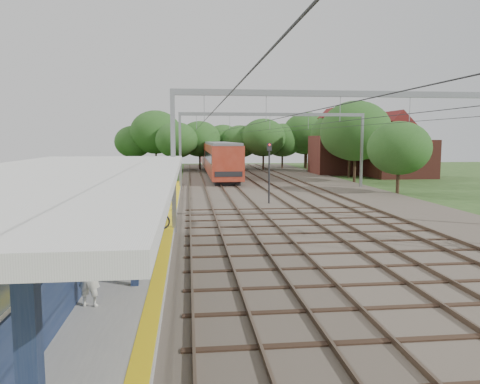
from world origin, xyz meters
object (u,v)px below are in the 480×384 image
train (216,156)px  person (89,276)px  bicycle (149,218)px  signal_post (269,166)px

train → person: bearing=-97.1°
bicycle → signal_post: bearing=-42.4°
person → signal_post: signal_post is taller
train → signal_post: 31.30m
bicycle → train: 41.83m
bicycle → person: bearing=169.9°
bicycle → signal_post: 12.77m
person → bicycle: 10.11m
person → bicycle: size_ratio=0.84×
person → train: (6.37, 51.51, 1.13)m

